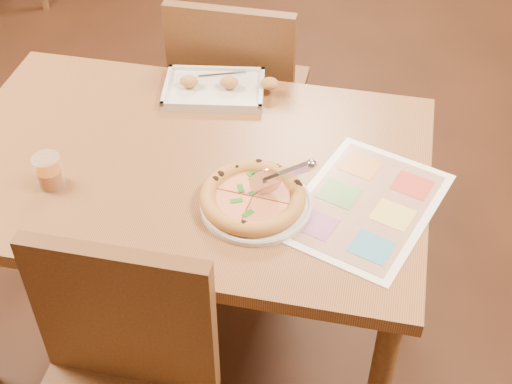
% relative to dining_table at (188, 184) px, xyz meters
% --- Properties ---
extents(dining_table, '(1.30, 0.85, 0.72)m').
position_rel_dining_table_xyz_m(dining_table, '(0.00, 0.00, 0.00)').
color(dining_table, brown).
rests_on(dining_table, ground).
extents(chair_near, '(0.42, 0.42, 0.47)m').
position_rel_dining_table_xyz_m(chair_near, '(0.00, -0.60, -0.07)').
color(chair_near, brown).
rests_on(chair_near, ground).
extents(chair_far, '(0.42, 0.42, 0.47)m').
position_rel_dining_table_xyz_m(chair_far, '(-0.00, 0.60, -0.07)').
color(chair_far, brown).
rests_on(chair_far, ground).
extents(plate, '(0.34, 0.34, 0.02)m').
position_rel_dining_table_xyz_m(plate, '(0.22, -0.14, 0.09)').
color(plate, silver).
rests_on(plate, dining_table).
extents(pizza, '(0.27, 0.27, 0.04)m').
position_rel_dining_table_xyz_m(pizza, '(0.21, -0.14, 0.11)').
color(pizza, '#DC974B').
rests_on(pizza, plate).
extents(pizza_cutter, '(0.15, 0.06, 0.09)m').
position_rel_dining_table_xyz_m(pizza_cutter, '(0.28, -0.11, 0.17)').
color(pizza_cutter, silver).
rests_on(pizza_cutter, pizza).
extents(appetizer_tray, '(0.36, 0.25, 0.06)m').
position_rel_dining_table_xyz_m(appetizer_tray, '(0.00, 0.32, 0.10)').
color(appetizer_tray, silver).
rests_on(appetizer_tray, dining_table).
extents(glass_tumbler, '(0.07, 0.07, 0.09)m').
position_rel_dining_table_xyz_m(glass_tumbler, '(-0.31, -0.17, 0.12)').
color(glass_tumbler, '#85390A').
rests_on(glass_tumbler, dining_table).
extents(menu, '(0.45, 0.53, 0.00)m').
position_rel_dining_table_xyz_m(menu, '(0.49, -0.08, 0.09)').
color(menu, white).
rests_on(menu, dining_table).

